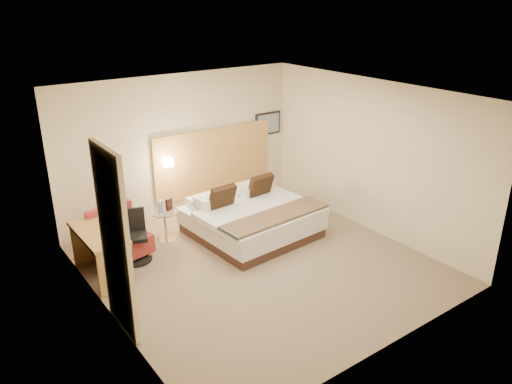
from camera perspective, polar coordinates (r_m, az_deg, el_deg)
floor at (r=8.02m, az=0.45°, el=-8.34°), size 4.80×5.00×0.02m
ceiling at (r=7.06m, az=0.52°, el=11.12°), size 4.80×5.00×0.02m
wall_back at (r=9.47m, az=-8.60°, el=5.17°), size 4.80×0.02×2.70m
wall_front at (r=5.79m, az=15.47°, el=-6.51°), size 4.80×0.02×2.70m
wall_left at (r=6.42m, az=-17.16°, el=-3.80°), size 0.02×5.00×2.70m
wall_right at (r=9.00m, az=12.98°, el=3.97°), size 0.02×5.00×2.70m
headboard_panel at (r=9.87m, az=-4.76°, el=3.62°), size 2.60×0.04×1.30m
art_frame at (r=10.44m, az=1.36°, el=7.84°), size 0.62×0.03×0.47m
art_canvas at (r=10.43m, az=1.42°, el=7.81°), size 0.54×0.01×0.39m
lamp_arm at (r=9.30m, az=-10.17°, el=3.48°), size 0.02×0.12×0.02m
lamp_shade at (r=9.25m, az=-10.01°, el=3.39°), size 0.15×0.15×0.15m
curtain at (r=6.27m, az=-15.82°, el=-5.59°), size 0.06×0.90×2.42m
bottle_a at (r=8.62m, az=-10.97°, el=-1.71°), size 0.08×0.08×0.19m
bottle_b at (r=8.68m, az=-10.74°, el=-1.52°), size 0.08×0.08×0.19m
menu_folder at (r=8.69m, az=-9.92°, el=-1.37°), size 0.14×0.09×0.21m
bed at (r=8.84m, az=-0.57°, el=-2.99°), size 2.08×2.04×0.96m
lounge_chair at (r=8.37m, az=-15.38°, el=-5.14°), size 0.92×0.84×0.84m
side_table at (r=8.78m, az=-10.34°, el=-3.62°), size 0.63×0.63×0.54m
desk at (r=7.80m, az=-17.32°, el=-5.34°), size 0.57×1.21×0.75m
desk_chair at (r=8.22m, az=-13.64°, el=-5.38°), size 0.61×0.61×0.84m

